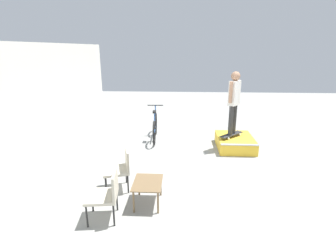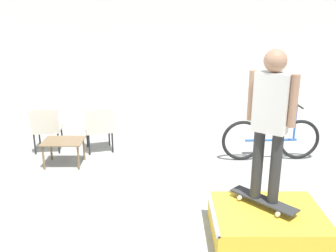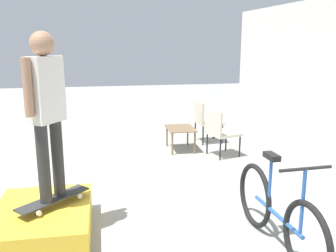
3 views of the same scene
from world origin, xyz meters
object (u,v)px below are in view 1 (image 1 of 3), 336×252
Objects in this scene: coffee_table at (148,185)px; patio_chair_left at (107,192)px; skateboard_on_ramp at (231,134)px; bicycle at (155,127)px; patio_chair_right at (120,167)px; skate_ramp_box at (235,142)px; person_skater at (234,98)px.

patio_chair_left reaches higher than coffee_table.
bicycle is (0.71, 2.33, -0.03)m from skateboard_on_ramp.
patio_chair_left and patio_chair_right have the same top height.
skate_ramp_box is 1.92× the size of coffee_table.
patio_chair_right is 0.49× the size of bicycle.
coffee_table is at bearing -167.88° from skateboard_on_ramp.
skate_ramp_box is 1.52× the size of patio_chair_right.
patio_chair_right is at bearing 179.17° from skateboard_on_ramp.
skate_ramp_box is 3.81m from patio_chair_right.
person_skater is 3.83m from coffee_table.
bicycle is at bearing 74.47° from skate_ramp_box.
coffee_table reaches higher than skateboard_on_ramp.
patio_chair_left is at bearing 171.53° from bicycle.
coffee_table is (-3.00, 2.09, -1.13)m from person_skater.
skateboard_on_ramp is 3.66m from coffee_table.
patio_chair_left reaches higher than skateboard_on_ramp.
bicycle is (0.71, 2.33, -1.12)m from person_skater.
person_skater is (0.00, 0.00, 1.09)m from skateboard_on_ramp.
bicycle is (3.19, -0.40, -0.11)m from patio_chair_right.
skateboard_on_ramp is at bearing 0.00° from person_skater.
person_skater is 1.00× the size of bicycle.
patio_chair_right reaches higher than skate_ramp_box.
person_skater reaches higher than bicycle.
patio_chair_left is at bearing 127.24° from coffee_table.
person_skater is at bearing -109.97° from bicycle.
skate_ramp_box is at bearing -108.57° from bicycle.
skate_ramp_box is 1.52× the size of patio_chair_left.
patio_chair_right is (0.52, 0.64, 0.12)m from coffee_table.
patio_chair_right reaches higher than coffee_table.
person_skater reaches higher than skate_ramp_box.
skateboard_on_ramp is 4.43m from patio_chair_left.
skateboard_on_ramp is 0.43× the size of person_skater.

